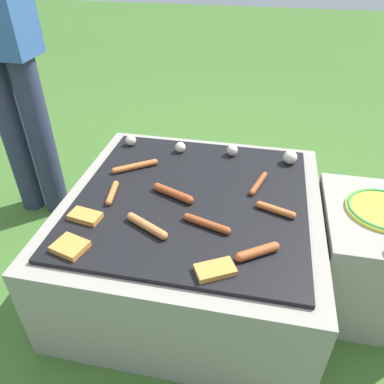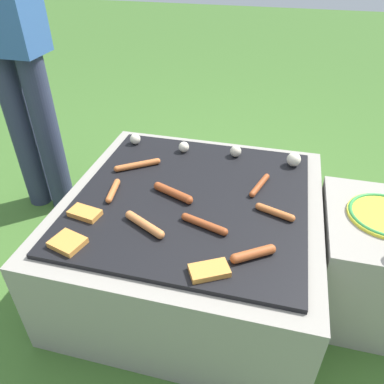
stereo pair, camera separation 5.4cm
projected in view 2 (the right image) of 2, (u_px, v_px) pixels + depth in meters
name	position (u px, v px, depth m)	size (l,w,h in m)	color
ground_plane	(192.00, 274.00, 1.69)	(14.00, 14.00, 0.00)	#3D6628
grill	(192.00, 239.00, 1.57)	(0.98, 0.98, 0.44)	gray
side_ledge	(368.00, 263.00, 1.45)	(0.39, 0.49, 0.44)	gray
person_standing	(4.00, 17.00, 1.58)	(0.29, 0.22, 1.70)	#2D334C
sausage_mid_right	(253.00, 254.00, 1.16)	(0.14, 0.10, 0.03)	#A34C23
sausage_mid_left	(174.00, 193.00, 1.43)	(0.18, 0.09, 0.03)	#93421E
sausage_back_left	(260.00, 185.00, 1.48)	(0.07, 0.16, 0.02)	#93421E
sausage_front_right	(137.00, 165.00, 1.60)	(0.17, 0.13, 0.03)	#B7602D
sausage_front_center	(144.00, 224.00, 1.28)	(0.17, 0.10, 0.03)	#C6753D
sausage_back_center	(204.00, 224.00, 1.28)	(0.18, 0.07, 0.03)	#93421E
sausage_back_right	(113.00, 191.00, 1.45)	(0.04, 0.15, 0.02)	#B7602D
sausage_front_left	(275.00, 212.00, 1.34)	(0.14, 0.07, 0.03)	#B7602D
bread_slice_right	(209.00, 271.00, 1.12)	(0.14, 0.11, 0.02)	#D18438
bread_slice_left	(68.00, 242.00, 1.21)	(0.12, 0.11, 0.02)	#D18438
bread_slice_center	(85.00, 213.00, 1.34)	(0.12, 0.08, 0.02)	#D18438
mushroom_row	(224.00, 151.00, 1.68)	(0.79, 0.08, 0.06)	beige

